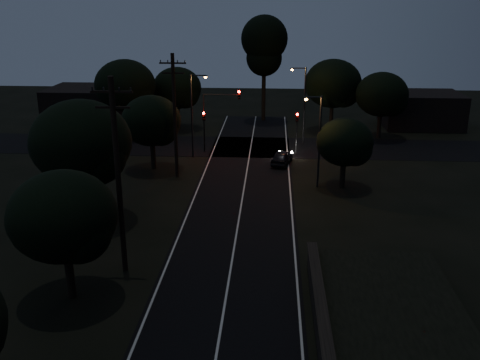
{
  "coord_description": "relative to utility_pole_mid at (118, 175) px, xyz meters",
  "views": [
    {
      "loc": [
        2.26,
        -11.74,
        14.76
      ],
      "look_at": [
        0.0,
        24.0,
        2.5
      ],
      "focal_mm": 40.0,
      "sensor_mm": 36.0,
      "label": 1
    }
  ],
  "objects": [
    {
      "name": "tree_left_c",
      "position": [
        -4.26,
        6.86,
        -0.25
      ],
      "size": [
        6.72,
        6.72,
        8.48
      ],
      "color": "black",
      "rests_on": "ground"
    },
    {
      "name": "road_surface",
      "position": [
        6.0,
        16.12,
        -5.73
      ],
      "size": [
        60.0,
        70.0,
        0.03
      ],
      "color": "black",
      "rests_on": "ground"
    },
    {
      "name": "tree_left_b",
      "position": [
        -1.81,
        -3.11,
        -1.31
      ],
      "size": [
        5.37,
        5.37,
        6.83
      ],
      "color": "black",
      "rests_on": "ground"
    },
    {
      "name": "tree_left_d",
      "position": [
        -2.31,
        18.89,
        -1.41
      ],
      "size": [
        5.27,
        5.27,
        6.69
      ],
      "color": "black",
      "rests_on": "ground"
    },
    {
      "name": "streetlight_b",
      "position": [
        11.31,
        29.0,
        -1.1
      ],
      "size": [
        1.66,
        0.26,
        8.0
      ],
      "color": "black",
      "rests_on": "ground"
    },
    {
      "name": "tree_far_nw",
      "position": [
        -2.8,
        34.89,
        -1.09
      ],
      "size": [
        5.67,
        5.67,
        7.19
      ],
      "color": "black",
      "rests_on": "ground"
    },
    {
      "name": "building_left",
      "position": [
        -14.0,
        37.0,
        -3.54
      ],
      "size": [
        10.0,
        8.0,
        4.4
      ],
      "primitive_type": "cube",
      "color": "black",
      "rests_on": "ground"
    },
    {
      "name": "streetlight_c",
      "position": [
        11.83,
        15.0,
        -1.39
      ],
      "size": [
        1.46,
        0.26,
        7.5
      ],
      "color": "black",
      "rests_on": "ground"
    },
    {
      "name": "signal_left",
      "position": [
        1.4,
        24.99,
        -2.9
      ],
      "size": [
        0.28,
        0.35,
        4.1
      ],
      "color": "black",
      "rests_on": "ground"
    },
    {
      "name": "tall_pine",
      "position": [
        7.0,
        40.0,
        3.53
      ],
      "size": [
        5.66,
        5.66,
        12.86
      ],
      "color": "black",
      "rests_on": "ground"
    },
    {
      "name": "signal_right",
      "position": [
        10.6,
        24.99,
        -2.9
      ],
      "size": [
        0.28,
        0.35,
        4.1
      ],
      "color": "black",
      "rests_on": "ground"
    },
    {
      "name": "streetlight_a",
      "position": [
        0.69,
        23.0,
        -1.1
      ],
      "size": [
        1.66,
        0.26,
        8.0
      ],
      "color": "black",
      "rests_on": "ground"
    },
    {
      "name": "utility_pole_mid",
      "position": [
        0.0,
        0.0,
        0.0
      ],
      "size": [
        2.2,
        0.3,
        11.0
      ],
      "color": "black",
      "rests_on": "ground"
    },
    {
      "name": "building_right",
      "position": [
        26.0,
        38.0,
        -3.74
      ],
      "size": [
        9.0,
        7.0,
        4.0
      ],
      "primitive_type": "cube",
      "color": "black",
      "rests_on": "ground"
    },
    {
      "name": "utility_pole_far",
      "position": [
        0.0,
        17.0,
        -0.25
      ],
      "size": [
        2.2,
        0.3,
        10.5
      ],
      "color": "black",
      "rests_on": "ground"
    },
    {
      "name": "tree_far_ne",
      "position": [
        15.23,
        34.87,
        -0.42
      ],
      "size": [
        6.5,
        6.5,
        8.22
      ],
      "color": "black",
      "rests_on": "ground"
    },
    {
      "name": "car",
      "position": [
        9.14,
        21.15,
        -5.08
      ],
      "size": [
        2.32,
        4.09,
        1.31
      ],
      "primitive_type": "imported",
      "rotation": [
        0.0,
        0.0,
        2.93
      ],
      "color": "black",
      "rests_on": "ground"
    },
    {
      "name": "signal_mast",
      "position": [
        3.09,
        24.99,
        -1.4
      ],
      "size": [
        3.7,
        0.35,
        6.25
      ],
      "color": "black",
      "rests_on": "ground"
    },
    {
      "name": "tree_far_e",
      "position": [
        20.2,
        31.89,
        -1.08
      ],
      "size": [
        5.67,
        5.67,
        7.19
      ],
      "color": "black",
      "rests_on": "ground"
    },
    {
      "name": "tree_far_w",
      "position": [
        -7.76,
        30.87,
        -0.24
      ],
      "size": [
        6.64,
        6.64,
        8.47
      ],
      "color": "black",
      "rests_on": "ground"
    },
    {
      "name": "tree_right_a",
      "position": [
        14.16,
        14.91,
        -2.01
      ],
      "size": [
        4.52,
        4.52,
        5.75
      ],
      "color": "black",
      "rests_on": "ground"
    }
  ]
}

